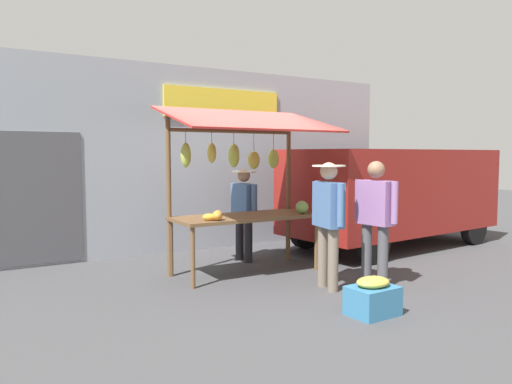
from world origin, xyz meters
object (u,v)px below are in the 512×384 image
at_px(produce_crate_near, 373,297).
at_px(vendor_with_sunhat, 244,208).
at_px(market_stall, 245,171).
at_px(parked_van, 387,189).
at_px(shopper_with_ponytail, 375,214).
at_px(shopper_in_striped_shirt, 328,214).

bearing_deg(produce_crate_near, vendor_with_sunhat, -93.07).
distance_m(market_stall, parked_van, 3.41).
bearing_deg(shopper_with_ponytail, shopper_in_striped_shirt, 66.78).
height_order(shopper_with_ponytail, produce_crate_near, shopper_with_ponytail).
height_order(shopper_with_ponytail, shopper_in_striped_shirt, shopper_with_ponytail).
distance_m(vendor_with_sunhat, shopper_with_ponytail, 2.41).
xyz_separation_m(market_stall, shopper_in_striped_shirt, (-0.48, 1.36, -0.54)).
height_order(market_stall, vendor_with_sunhat, market_stall).
distance_m(shopper_in_striped_shirt, produce_crate_near, 1.39).
relative_size(market_stall, shopper_in_striped_shirt, 1.48).
height_order(vendor_with_sunhat, shopper_in_striped_shirt, shopper_in_striped_shirt).
distance_m(shopper_with_ponytail, produce_crate_near, 1.50).
relative_size(market_stall, vendor_with_sunhat, 1.62).
distance_m(market_stall, produce_crate_near, 2.82).
distance_m(vendor_with_sunhat, produce_crate_near, 3.27).
bearing_deg(vendor_with_sunhat, shopper_with_ponytail, 12.90).
relative_size(vendor_with_sunhat, produce_crate_near, 2.81).
height_order(shopper_in_striped_shirt, parked_van, parked_van).
bearing_deg(shopper_in_striped_shirt, produce_crate_near, 177.01).
distance_m(market_stall, vendor_with_sunhat, 1.04).
relative_size(vendor_with_sunhat, parked_van, 0.34).
height_order(market_stall, parked_van, market_stall).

